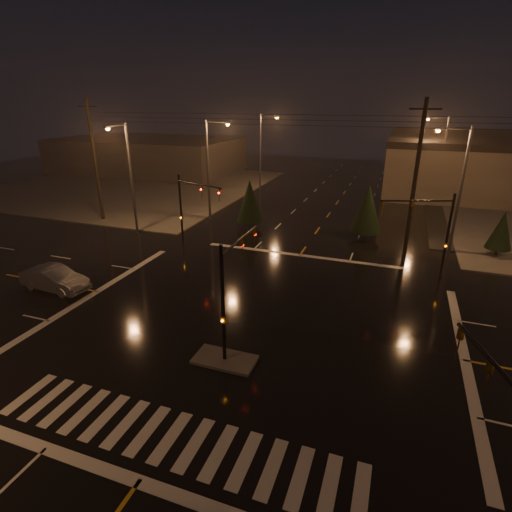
{
  "coord_description": "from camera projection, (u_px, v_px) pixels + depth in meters",
  "views": [
    {
      "loc": [
        6.92,
        -18.68,
        11.84
      ],
      "look_at": [
        -0.71,
        2.44,
        3.0
      ],
      "focal_mm": 28.0,
      "sensor_mm": 36.0,
      "label": 1
    }
  ],
  "objects": [
    {
      "name": "signal_mast_median",
      "position": [
        231.0,
        283.0,
        18.81
      ],
      "size": [
        0.25,
        4.59,
        6.0
      ],
      "color": "black",
      "rests_on": "ground"
    },
    {
      "name": "median_island",
      "position": [
        225.0,
        360.0,
        19.35
      ],
      "size": [
        3.0,
        1.6,
        0.15
      ],
      "primitive_type": "cube",
      "color": "#45433E",
      "rests_on": "ground"
    },
    {
      "name": "sidewalk_nw",
      "position": [
        132.0,
        185.0,
        58.59
      ],
      "size": [
        36.0,
        36.0,
        0.12
      ],
      "primitive_type": "cube",
      "color": "#45433E",
      "rests_on": "ground"
    },
    {
      "name": "streetlight_4",
      "position": [
        441.0,
        152.0,
        48.72
      ],
      "size": [
        2.77,
        0.32,
        10.0
      ],
      "color": "#38383A",
      "rests_on": "ground"
    },
    {
      "name": "streetlight_2",
      "position": [
        262.0,
        147.0,
        54.04
      ],
      "size": [
        2.77,
        0.32,
        10.0
      ],
      "color": "#38383A",
      "rests_on": "ground"
    },
    {
      "name": "stop_bar_near",
      "position": [
        139.0,
        482.0,
        13.25
      ],
      "size": [
        16.0,
        0.5,
        0.01
      ],
      "primitive_type": "cube",
      "color": "beige",
      "rests_on": "ground"
    },
    {
      "name": "streetlight_3",
      "position": [
        458.0,
        182.0,
        31.22
      ],
      "size": [
        2.77,
        0.32,
        10.0
      ],
      "color": "#38383A",
      "rests_on": "ground"
    },
    {
      "name": "streetlight_5",
      "position": [
        128.0,
        172.0,
        35.59
      ],
      "size": [
        0.32,
        2.77,
        10.0
      ],
      "color": "#38383A",
      "rests_on": "ground"
    },
    {
      "name": "car_crossing",
      "position": [
        55.0,
        279.0,
        26.35
      ],
      "size": [
        4.87,
        1.97,
        1.57
      ],
      "primitive_type": "imported",
      "rotation": [
        0.0,
        0.0,
        1.51
      ],
      "color": "#5C5E64",
      "rests_on": "ground"
    },
    {
      "name": "ground",
      "position": [
        253.0,
        321.0,
        22.88
      ],
      "size": [
        140.0,
        140.0,
        0.0
      ],
      "primitive_type": "plane",
      "color": "black",
      "rests_on": "ground"
    },
    {
      "name": "commercial_block",
      "position": [
        148.0,
        155.0,
        69.67
      ],
      "size": [
        30.0,
        18.0,
        5.6
      ],
      "primitive_type": "cube",
      "color": "#3D3635",
      "rests_on": "ground"
    },
    {
      "name": "conifer_3",
      "position": [
        250.0,
        201.0,
        38.48
      ],
      "size": [
        2.59,
        2.59,
        4.74
      ],
      "color": "black",
      "rests_on": "ground"
    },
    {
      "name": "utility_pole_0",
      "position": [
        95.0,
        161.0,
        39.83
      ],
      "size": [
        2.2,
        0.32,
        12.0
      ],
      "color": "black",
      "rests_on": "ground"
    },
    {
      "name": "crosswalk",
      "position": [
        171.0,
        437.0,
        15.0
      ],
      "size": [
        15.0,
        2.6,
        0.01
      ],
      "primitive_type": "cube",
      "color": "beige",
      "rests_on": "ground"
    },
    {
      "name": "stop_bar_far",
      "position": [
        300.0,
        255.0,
        32.5
      ],
      "size": [
        16.0,
        0.5,
        0.01
      ],
      "primitive_type": "cube",
      "color": "beige",
      "rests_on": "ground"
    },
    {
      "name": "utility_pole_1",
      "position": [
        415.0,
        180.0,
        30.35
      ],
      "size": [
        2.2,
        0.32,
        12.0
      ],
      "color": "black",
      "rests_on": "ground"
    },
    {
      "name": "streetlight_1",
      "position": [
        211.0,
        164.0,
        40.04
      ],
      "size": [
        2.77,
        0.32,
        10.0
      ],
      "color": "#38383A",
      "rests_on": "ground"
    },
    {
      "name": "signal_mast_se",
      "position": [
        507.0,
        456.0,
        9.75
      ],
      "size": [
        1.55,
        3.87,
        6.0
      ],
      "color": "black",
      "rests_on": "ground"
    },
    {
      "name": "conifer_4",
      "position": [
        367.0,
        208.0,
        35.37
      ],
      "size": [
        2.77,
        2.77,
        5.02
      ],
      "color": "black",
      "rests_on": "ground"
    },
    {
      "name": "conifer_0",
      "position": [
        502.0,
        230.0,
        31.45
      ],
      "size": [
        1.94,
        1.94,
        3.74
      ],
      "color": "black",
      "rests_on": "ground"
    },
    {
      "name": "signal_mast_ne",
      "position": [
        434.0,
        225.0,
        27.35
      ],
      "size": [
        4.84,
        1.86,
        6.0
      ],
      "color": "black",
      "rests_on": "ground"
    },
    {
      "name": "signal_mast_nw",
      "position": [
        189.0,
        203.0,
        33.36
      ],
      "size": [
        4.84,
        1.86,
        6.0
      ],
      "color": "black",
      "rests_on": "ground"
    }
  ]
}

